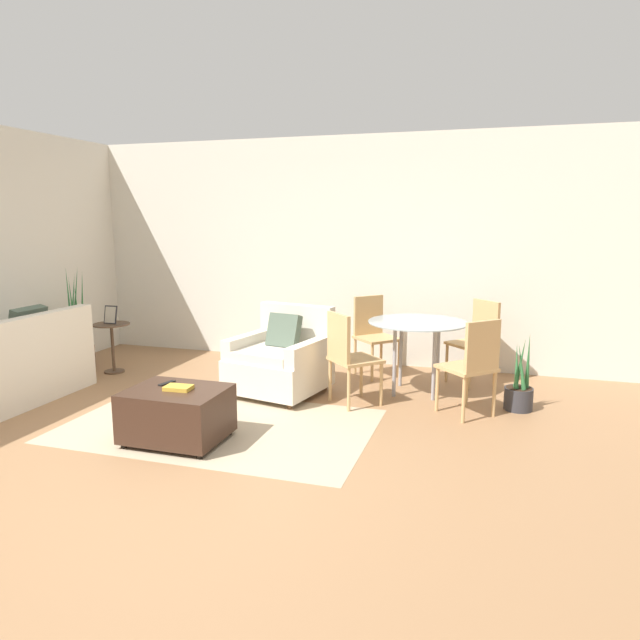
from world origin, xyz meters
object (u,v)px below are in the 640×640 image
dining_chair_far_right (478,336)px  dining_chair_far_left (373,330)px  tv_remote_primary (167,383)px  dining_chair_near_left (348,352)px  potted_plant_small (519,392)px  dining_table (418,331)px  dining_chair_near_right (474,361)px  ottoman (177,413)px  book_stack (178,388)px  armchair (281,360)px  side_table (112,338)px  picture_frame (111,315)px  potted_plant (78,347)px

dining_chair_far_right → dining_chair_far_left: bearing=180.0°
tv_remote_primary → dining_chair_far_left: size_ratio=0.19×
dining_chair_near_left → potted_plant_small: (1.58, 0.33, -0.34)m
dining_table → dining_chair_near_left: bearing=-135.0°
dining_table → dining_chair_near_right: dining_chair_near_right is taller
ottoman → potted_plant_small: size_ratio=1.03×
book_stack → armchair: bearing=78.3°
dining_chair_far_left → armchair: bearing=-127.3°
side_table → dining_chair_far_right: size_ratio=0.64×
picture_frame → dining_table: bearing=4.0°
book_stack → picture_frame: picture_frame is taller
book_stack → potted_plant_small: size_ratio=0.30×
dining_chair_far_right → dining_chair_near_right: bearing=-90.0°
side_table → tv_remote_primary: bearing=-42.1°
armchair → potted_plant_small: armchair is taller
dining_table → book_stack: bearing=-131.0°
tv_remote_primary → dining_table: 2.53m
tv_remote_primary → dining_table: dining_table is taller
side_table → dining_chair_near_left: bearing=-6.6°
armchair → potted_plant_small: (2.32, 0.16, -0.17)m
potted_plant → dining_chair_near_right: potted_plant is taller
potted_plant → potted_plant_small: (5.01, -0.05, -0.08)m
potted_plant → picture_frame: potted_plant is taller
potted_plant → dining_chair_near_right: (4.60, -0.38, 0.26)m
potted_plant → dining_chair_near_left: (3.44, -0.38, 0.26)m
tv_remote_primary → dining_chair_near_left: dining_chair_near_left is taller
dining_chair_near_left → dining_chair_far_right: same height
side_table → picture_frame: 0.28m
dining_chair_near_left → dining_chair_near_right: (1.16, 0.00, 0.00)m
book_stack → tv_remote_primary: bearing=146.3°
side_table → ottoman: bearing=-41.7°
ottoman → dining_chair_near_left: 1.71m
dining_table → dining_chair_far_left: (-0.58, 0.58, -0.13)m
armchair → ottoman: bearing=-102.5°
dining_chair_near_right → potted_plant_small: bearing=38.6°
potted_plant → dining_chair_near_left: 3.47m
book_stack → dining_table: size_ratio=0.22×
ottoman → tv_remote_primary: size_ratio=4.59×
dining_table → potted_plant_small: bearing=-14.0°
potted_plant → side_table: 0.55m
tv_remote_primary → dining_chair_far_left: dining_chair_far_left is taller
armchair → ottoman: 1.51m
side_table → dining_chair_far_right: bearing=11.5°
armchair → dining_chair_near_right: (1.91, -0.18, 0.18)m
book_stack → side_table: bearing=138.6°
dining_table → dining_chair_near_left: 0.83m
book_stack → potted_plant_small: 3.10m
armchair → book_stack: size_ratio=4.59×
tv_remote_primary → picture_frame: (-1.67, 1.51, 0.24)m
side_table → potted_plant_small: size_ratio=0.78×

